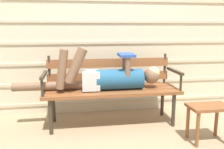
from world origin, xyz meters
name	(u,v)px	position (x,y,z in m)	size (l,w,h in m)	color
ground_plane	(115,130)	(0.00, 0.00, 0.00)	(12.00, 12.00, 0.00)	tan
house_siding	(106,22)	(0.00, 0.70, 1.23)	(4.57, 0.08, 2.47)	beige
park_bench	(111,85)	(0.00, 0.27, 0.47)	(1.60, 0.49, 0.82)	brown
reclining_person	(107,77)	(-0.06, 0.20, 0.58)	(1.72, 0.25, 0.52)	#23567A
footstool	(208,113)	(0.90, -0.40, 0.30)	(0.41, 0.26, 0.39)	brown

